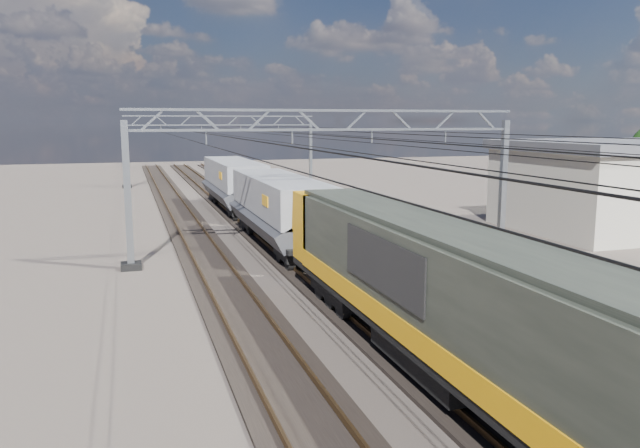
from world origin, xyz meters
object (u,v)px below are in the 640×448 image
object	(u,v)px
catenary_gantry_mid	(333,177)
locomotive	(446,292)
catenary_gantry_far	(222,147)
hopper_wagon_lead	(280,206)
hopper_wagon_mid	(234,181)

from	to	relation	value
catenary_gantry_mid	locomotive	distance (m)	15.21
catenary_gantry_far	hopper_wagon_lead	xyz separation A→B (m)	(-2.00, -33.30, -1.67)
catenary_gantry_far	locomotive	distance (m)	51.06
locomotive	catenary_gantry_mid	bearing A→B (deg)	82.40
catenary_gantry_far	hopper_wagon_mid	size ratio (longest dim) A/B	1.53
catenary_gantry_mid	locomotive	bearing A→B (deg)	-97.60
catenary_gantry_mid	locomotive	xyz separation A→B (m)	(-2.00, -15.00, -1.58)
catenary_gantry_mid	hopper_wagon_mid	size ratio (longest dim) A/B	1.53
catenary_gantry_mid	hopper_wagon_lead	world-z (taller)	catenary_gantry_mid
catenary_gantry_mid	hopper_wagon_mid	xyz separation A→B (m)	(-2.00, 16.90, -1.67)
catenary_gantry_far	hopper_wagon_lead	world-z (taller)	catenary_gantry_far
catenary_gantry_far	locomotive	xyz separation A→B (m)	(-2.00, -51.00, -1.58)
catenary_gantry_far	hopper_wagon_mid	xyz separation A→B (m)	(-2.00, -19.10, -1.67)
hopper_wagon_lead	hopper_wagon_mid	bearing A→B (deg)	90.00
catenary_gantry_mid	catenary_gantry_far	distance (m)	36.00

